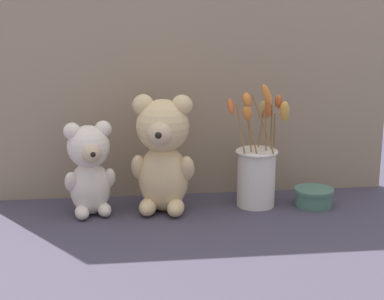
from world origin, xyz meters
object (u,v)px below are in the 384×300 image
at_px(flower_vase, 257,169).
at_px(decorative_tin_tall, 314,197).
at_px(teddy_bear_large, 163,152).
at_px(teddy_bear_medium, 90,167).

height_order(flower_vase, decorative_tin_tall, flower_vase).
relative_size(teddy_bear_large, decorative_tin_tall, 2.91).
distance_m(teddy_bear_large, decorative_tin_tall, 0.43).
distance_m(teddy_bear_large, teddy_bear_medium, 0.19).
bearing_deg(flower_vase, decorative_tin_tall, -7.30).
bearing_deg(teddy_bear_medium, decorative_tin_tall, -0.15).
bearing_deg(decorative_tin_tall, teddy_bear_medium, 179.85).
relative_size(teddy_bear_large, flower_vase, 0.90).
xyz_separation_m(teddy_bear_large, teddy_bear_medium, (-0.19, -0.00, -0.03)).
xyz_separation_m(teddy_bear_medium, decorative_tin_tall, (0.60, -0.00, -0.10)).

